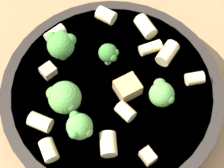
% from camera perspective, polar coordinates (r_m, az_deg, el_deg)
% --- Properties ---
extents(ground_plane, '(2.00, 2.00, 0.00)m').
position_cam_1_polar(ground_plane, '(0.48, -0.00, -2.69)').
color(ground_plane, '#936D47').
extents(pasta_bowl, '(0.27, 0.27, 0.04)m').
position_cam_1_polar(pasta_bowl, '(0.46, -0.00, -1.52)').
color(pasta_bowl, '#28231E').
rests_on(pasta_bowl, ground_plane).
extents(broccoli_floret_0, '(0.04, 0.04, 0.04)m').
position_cam_1_polar(broccoli_floret_0, '(0.42, -7.22, -2.20)').
color(broccoli_floret_0, '#84AD60').
rests_on(broccoli_floret_0, pasta_bowl).
extents(broccoli_floret_1, '(0.04, 0.03, 0.04)m').
position_cam_1_polar(broccoli_floret_1, '(0.45, -7.78, 6.09)').
color(broccoli_floret_1, '#84AD60').
rests_on(broccoli_floret_1, pasta_bowl).
extents(broccoli_floret_2, '(0.03, 0.03, 0.03)m').
position_cam_1_polar(broccoli_floret_2, '(0.42, 7.60, -1.43)').
color(broccoli_floret_2, '#93B766').
rests_on(broccoli_floret_2, pasta_bowl).
extents(broccoli_floret_3, '(0.03, 0.03, 0.04)m').
position_cam_1_polar(broccoli_floret_3, '(0.40, -4.96, -6.54)').
color(broccoli_floret_3, '#9EC175').
rests_on(broccoli_floret_3, pasta_bowl).
extents(broccoli_floret_4, '(0.02, 0.02, 0.03)m').
position_cam_1_polar(broccoli_floret_4, '(0.44, -0.50, 4.72)').
color(broccoli_floret_4, '#9EC175').
rests_on(broccoli_floret_4, pasta_bowl).
extents(rigatoni_0, '(0.02, 0.02, 0.02)m').
position_cam_1_polar(rigatoni_0, '(0.42, 2.07, -4.20)').
color(rigatoni_0, beige).
rests_on(rigatoni_0, pasta_bowl).
extents(rigatoni_1, '(0.03, 0.03, 0.02)m').
position_cam_1_polar(rigatoni_1, '(0.42, -10.88, -5.73)').
color(rigatoni_1, beige).
rests_on(rigatoni_1, pasta_bowl).
extents(rigatoni_2, '(0.03, 0.03, 0.02)m').
position_cam_1_polar(rigatoni_2, '(0.49, -0.92, 10.42)').
color(rigatoni_2, beige).
rests_on(rigatoni_2, pasta_bowl).
extents(rigatoni_3, '(0.03, 0.01, 0.01)m').
position_cam_1_polar(rigatoni_3, '(0.47, 5.89, 5.51)').
color(rigatoni_3, beige).
rests_on(rigatoni_3, pasta_bowl).
extents(rigatoni_4, '(0.03, 0.03, 0.02)m').
position_cam_1_polar(rigatoni_4, '(0.41, -0.55, -9.14)').
color(rigatoni_4, beige).
rests_on(rigatoni_4, pasta_bowl).
extents(rigatoni_5, '(0.03, 0.02, 0.01)m').
position_cam_1_polar(rigatoni_5, '(0.48, -8.65, 7.55)').
color(rigatoni_5, beige).
rests_on(rigatoni_5, pasta_bowl).
extents(rigatoni_6, '(0.03, 0.03, 0.02)m').
position_cam_1_polar(rigatoni_6, '(0.46, 8.44, 4.67)').
color(rigatoni_6, beige).
rests_on(rigatoni_6, pasta_bowl).
extents(rigatoni_7, '(0.02, 0.03, 0.02)m').
position_cam_1_polar(rigatoni_7, '(0.48, 5.13, 8.73)').
color(rigatoni_7, beige).
rests_on(rigatoni_7, pasta_bowl).
extents(rigatoni_8, '(0.02, 0.02, 0.01)m').
position_cam_1_polar(rigatoni_8, '(0.45, 12.49, 0.84)').
color(rigatoni_8, beige).
rests_on(rigatoni_8, pasta_bowl).
extents(rigatoni_9, '(0.02, 0.02, 0.02)m').
position_cam_1_polar(rigatoni_9, '(0.41, -9.61, -9.91)').
color(rigatoni_9, beige).
rests_on(rigatoni_9, pasta_bowl).
extents(chicken_chunk_0, '(0.03, 0.03, 0.02)m').
position_cam_1_polar(chicken_chunk_0, '(0.44, 2.39, -0.53)').
color(chicken_chunk_0, tan).
rests_on(chicken_chunk_0, pasta_bowl).
extents(chicken_chunk_1, '(0.02, 0.02, 0.01)m').
position_cam_1_polar(chicken_chunk_1, '(0.41, 6.03, -10.63)').
color(chicken_chunk_1, tan).
rests_on(chicken_chunk_1, pasta_bowl).
extents(chicken_chunk_2, '(0.02, 0.02, 0.01)m').
position_cam_1_polar(chicken_chunk_2, '(0.46, -9.70, 2.02)').
color(chicken_chunk_2, tan).
rests_on(chicken_chunk_2, pasta_bowl).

